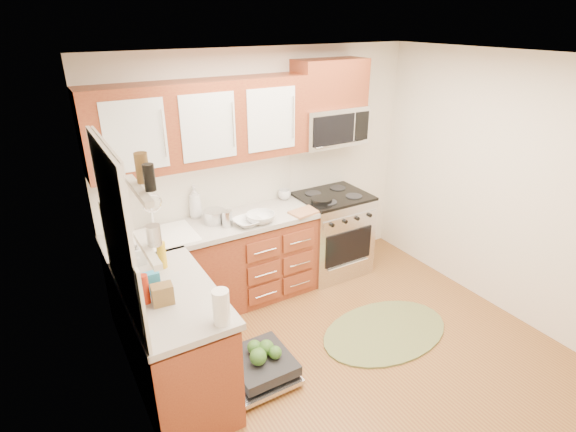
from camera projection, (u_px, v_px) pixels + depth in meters
floor at (361, 362)px, 3.91m from camera, size 3.50×3.50×0.00m
ceiling at (387, 60)px, 2.89m from camera, size 3.50×3.50×0.00m
wall_back at (265, 171)px, 4.78m from camera, size 3.50×0.04×2.50m
wall_left at (137, 302)px, 2.60m from camera, size 0.04×3.50×2.50m
wall_right at (517, 192)px, 4.21m from camera, size 0.04×3.50×2.50m
base_cabinet_back at (217, 268)px, 4.55m from camera, size 2.05×0.60×0.85m
base_cabinet_left at (175, 345)px, 3.48m from camera, size 0.60×1.25×0.85m
countertop_back at (214, 226)px, 4.35m from camera, size 2.07×0.64×0.05m
countertop_left at (170, 293)px, 3.29m from camera, size 0.64×1.27×0.05m
backsplash_back at (201, 187)px, 4.45m from camera, size 2.05×0.02×0.57m
backsplash_left at (122, 267)px, 3.03m from camera, size 0.02×1.25×0.57m
upper_cabinets at (201, 123)px, 4.05m from camera, size 2.05×0.35×0.75m
cabinet_over_mw at (330, 83)px, 4.60m from camera, size 0.76×0.35×0.47m
range at (332, 233)px, 5.16m from camera, size 0.76×0.64×0.95m
microwave at (330, 125)px, 4.75m from camera, size 0.76×0.38×0.40m
sink at (162, 249)px, 4.13m from camera, size 0.62×0.50×0.26m
dishwasher at (257, 368)px, 3.71m from camera, size 0.70×0.60×0.20m
window at (115, 223)px, 2.87m from camera, size 0.03×1.05×1.05m
window_blind at (110, 173)px, 2.75m from camera, size 0.02×0.96×0.40m
shelf_upper at (138, 190)px, 2.01m from camera, size 0.04×0.40×0.03m
shelf_lower at (147, 249)px, 2.13m from camera, size 0.04×0.40×0.03m
rug at (385, 331)px, 4.28m from camera, size 1.46×1.11×0.02m
skillet at (322, 200)px, 4.77m from camera, size 0.26×0.26×0.04m
stock_pot at (214, 216)px, 4.34m from camera, size 0.23×0.23×0.13m
cutting_board at (305, 212)px, 4.57m from camera, size 0.34×0.24×0.02m
canister at (227, 219)px, 4.25m from camera, size 0.11×0.11×0.16m
paper_towel_roll at (221, 307)px, 2.89m from camera, size 0.14×0.14×0.24m
mustard_bottle at (162, 255)px, 3.54m from camera, size 0.08×0.08×0.22m
red_bottle at (145, 289)px, 3.10m from camera, size 0.06×0.06×0.22m
wooden_box at (163, 294)px, 3.11m from camera, size 0.15×0.12×0.14m
blue_carton at (152, 283)px, 3.22m from camera, size 0.11×0.07×0.17m
bowl_a at (248, 222)px, 4.30m from camera, size 0.29×0.29×0.06m
bowl_b at (261, 218)px, 4.36m from camera, size 0.35×0.35×0.09m
cup at (284, 195)px, 4.90m from camera, size 0.15×0.15×0.11m
soap_bottle_a at (195, 202)px, 4.41m from camera, size 0.14×0.14×0.33m
soap_bottle_b at (139, 252)px, 3.60m from camera, size 0.10×0.10×0.20m
soap_bottle_c at (134, 253)px, 3.60m from camera, size 0.18×0.18×0.19m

